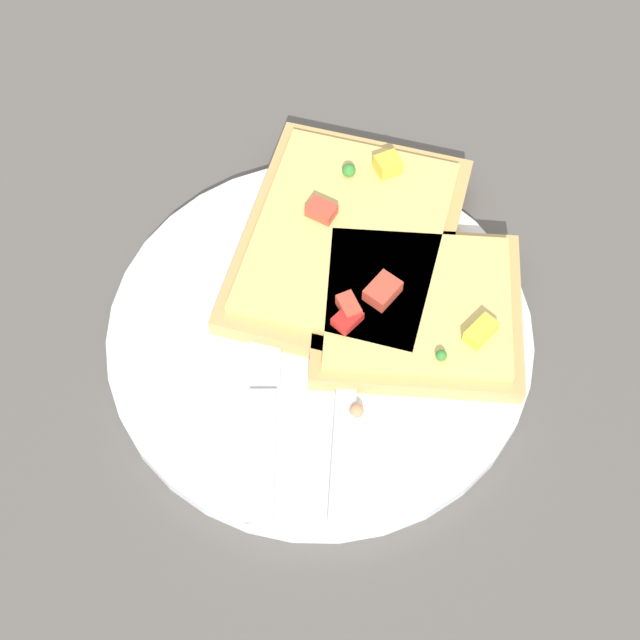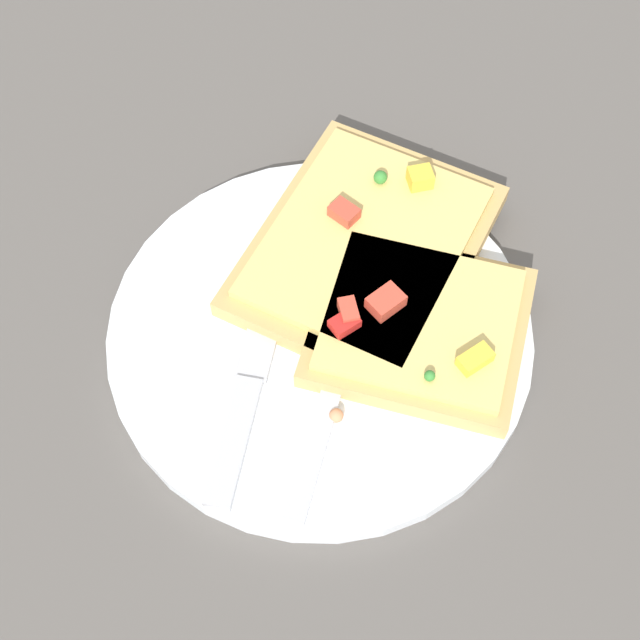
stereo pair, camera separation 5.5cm
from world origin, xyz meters
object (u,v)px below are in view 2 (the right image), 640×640
object	(u,v)px
pizza_slice_corner	(419,325)
plate	(320,333)
pizza_slice_main	(366,247)
fork	(346,344)
knife	(254,367)

from	to	relation	value
pizza_slice_corner	plate	bearing A→B (deg)	-167.70
plate	pizza_slice_main	distance (m)	0.06
fork	pizza_slice_corner	distance (m)	0.05
fork	pizza_slice_corner	xyz separation A→B (m)	(-0.04, 0.01, 0.01)
plate	pizza_slice_corner	world-z (taller)	pizza_slice_corner
plate	pizza_slice_corner	size ratio (longest dim) A/B	1.56
plate	fork	distance (m)	0.02
plate	pizza_slice_corner	bearing A→B (deg)	149.99
knife	pizza_slice_corner	size ratio (longest dim) A/B	1.05
knife	pizza_slice_corner	distance (m)	0.11
knife	pizza_slice_corner	world-z (taller)	pizza_slice_corner
fork	pizza_slice_main	distance (m)	0.07
fork	plate	bearing A→B (deg)	66.35
pizza_slice_corner	pizza_slice_main	bearing A→B (deg)	133.76
knife	pizza_slice_main	xyz separation A→B (m)	(-0.10, -0.04, 0.01)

